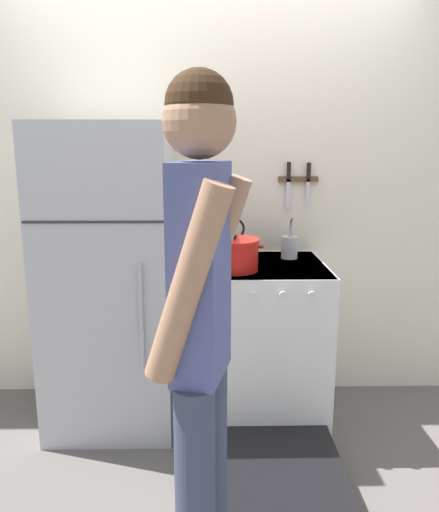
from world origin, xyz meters
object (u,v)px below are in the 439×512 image
stove_range (261,345)px  utensil_jar (289,247)px  tea_kettle (234,246)px  person (201,331)px  refrigerator (111,279)px  dutch_oven_pot (234,254)px

stove_range → utensil_jar: size_ratio=5.89×
tea_kettle → person: size_ratio=0.14×
utensil_jar → refrigerator: bearing=-172.2°
stove_range → utensil_jar: 0.59m
person → stove_range: bearing=-0.4°
tea_kettle → utensil_jar: 0.32m
stove_range → tea_kettle: bearing=129.9°
tea_kettle → dutch_oven_pot: bearing=-92.6°
utensil_jar → stove_range: bearing=-134.1°
dutch_oven_pot → tea_kettle: size_ratio=1.28×
dutch_oven_pot → tea_kettle: 0.28m
refrigerator → tea_kettle: (0.69, 0.13, 0.16)m
refrigerator → tea_kettle: bearing=10.9°
utensil_jar → person: size_ratio=0.14×
refrigerator → tea_kettle: refrigerator is taller
dutch_oven_pot → person: bearing=-97.8°
dutch_oven_pot → tea_kettle: tea_kettle is taller
refrigerator → utensil_jar: size_ratio=6.91×
person → tea_kettle: bearing=7.2°
tea_kettle → person: (-0.17, -1.39, 0.01)m
person → dutch_oven_pot: bearing=6.2°
dutch_oven_pot → utensil_jar: size_ratio=1.26×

